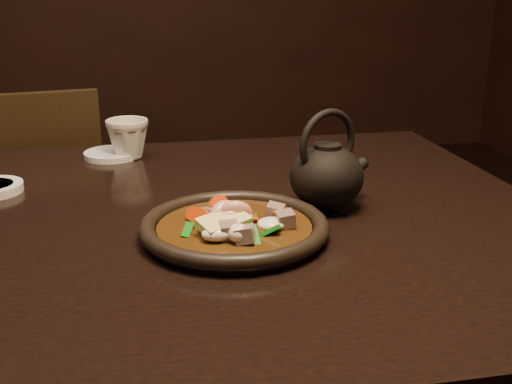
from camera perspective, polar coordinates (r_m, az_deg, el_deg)
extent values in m
cube|color=black|center=(0.97, -20.69, -4.18)|extent=(1.60, 0.90, 0.04)
cylinder|color=black|center=(1.55, 10.99, -9.79)|extent=(0.06, 0.06, 0.71)
cube|color=black|center=(1.72, -19.88, -5.52)|extent=(0.46, 0.46, 0.04)
cylinder|color=black|center=(1.96, -14.42, -8.89)|extent=(0.03, 0.03, 0.39)
cylinder|color=black|center=(1.68, -13.25, -13.88)|extent=(0.03, 0.03, 0.39)
cube|color=black|center=(1.47, -20.79, -0.08)|extent=(0.39, 0.08, 0.42)
cylinder|color=black|center=(0.87, -1.93, -3.71)|extent=(0.24, 0.24, 0.01)
torus|color=black|center=(0.87, -1.93, -3.04)|extent=(0.26, 0.26, 0.02)
cylinder|color=#38200A|center=(0.87, -1.93, -3.27)|extent=(0.21, 0.21, 0.01)
ellipsoid|color=#38200A|center=(0.87, -1.93, -3.27)|extent=(0.12, 0.11, 0.03)
torus|color=#DD9D8B|center=(0.87, -1.94, -2.16)|extent=(0.05, 0.05, 0.05)
torus|color=#DD9D8B|center=(0.86, -3.03, -2.20)|extent=(0.07, 0.07, 0.04)
torus|color=#DD9D8B|center=(0.85, -2.51, -2.65)|extent=(0.06, 0.05, 0.05)
cube|color=#876B62|center=(0.86, 2.65, -2.44)|extent=(0.03, 0.02, 0.02)
cube|color=#876B62|center=(0.90, -4.40, -2.06)|extent=(0.03, 0.03, 0.02)
cube|color=#876B62|center=(0.81, -1.00, -3.80)|extent=(0.03, 0.03, 0.03)
cube|color=#876B62|center=(0.89, 1.69, -1.77)|extent=(0.03, 0.03, 0.03)
cube|color=#876B62|center=(0.86, -2.78, -2.69)|extent=(0.03, 0.03, 0.03)
cube|color=#876B62|center=(0.82, -2.41, -3.43)|extent=(0.02, 0.03, 0.02)
cylinder|color=#EE3A07|center=(0.87, -1.67, -1.88)|extent=(0.04, 0.02, 0.04)
cylinder|color=#EE3A07|center=(0.88, -5.21, -2.09)|extent=(0.04, 0.05, 0.04)
cylinder|color=#EE3A07|center=(0.88, 1.99, -2.24)|extent=(0.04, 0.05, 0.04)
cylinder|color=#EE3A07|center=(0.87, -2.29, -2.41)|extent=(0.04, 0.04, 0.03)
cylinder|color=#EE3A07|center=(0.85, -0.95, -2.67)|extent=(0.05, 0.05, 0.03)
cylinder|color=#EE3A07|center=(0.92, -3.36, -1.00)|extent=(0.05, 0.05, 0.04)
cube|color=#136714|center=(0.89, 0.32, -2.28)|extent=(0.03, 0.03, 0.02)
cube|color=#136714|center=(0.86, -4.79, -3.14)|extent=(0.04, 0.03, 0.02)
cube|color=#136714|center=(0.85, -2.23, -2.99)|extent=(0.03, 0.03, 0.03)
cube|color=#136714|center=(0.85, -6.12, -3.45)|extent=(0.02, 0.04, 0.01)
cube|color=#136714|center=(0.82, -0.16, -3.94)|extent=(0.01, 0.04, 0.02)
cube|color=#136714|center=(0.84, 1.06, -3.63)|extent=(0.04, 0.02, 0.03)
cube|color=#136714|center=(0.86, -2.50, -2.96)|extent=(0.02, 0.04, 0.02)
ellipsoid|color=silver|center=(0.86, 1.33, -2.87)|extent=(0.04, 0.04, 0.02)
ellipsoid|color=silver|center=(0.86, -1.72, -2.62)|extent=(0.03, 0.02, 0.02)
ellipsoid|color=silver|center=(0.82, -3.47, -3.74)|extent=(0.04, 0.03, 0.02)
ellipsoid|color=silver|center=(0.81, -1.61, -3.68)|extent=(0.03, 0.03, 0.02)
ellipsoid|color=silver|center=(0.84, -3.14, -3.56)|extent=(0.03, 0.03, 0.02)
ellipsoid|color=silver|center=(0.86, -1.34, -2.36)|extent=(0.03, 0.03, 0.02)
cube|color=#F6E993|center=(0.83, -2.88, -2.71)|extent=(0.08, 0.06, 0.03)
cylinder|color=white|center=(1.29, -12.66, 3.30)|extent=(0.11, 0.11, 0.01)
imported|color=beige|center=(1.27, -11.33, 4.78)|extent=(0.09, 0.09, 0.08)
ellipsoid|color=black|center=(0.97, 6.29, 1.37)|extent=(0.11, 0.11, 0.10)
cylinder|color=black|center=(0.96, 6.38, 3.77)|extent=(0.04, 0.04, 0.02)
cylinder|color=black|center=(1.00, 8.70, 1.91)|extent=(0.05, 0.04, 0.04)
torus|color=black|center=(0.95, 6.40, 4.31)|extent=(0.10, 0.05, 0.10)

